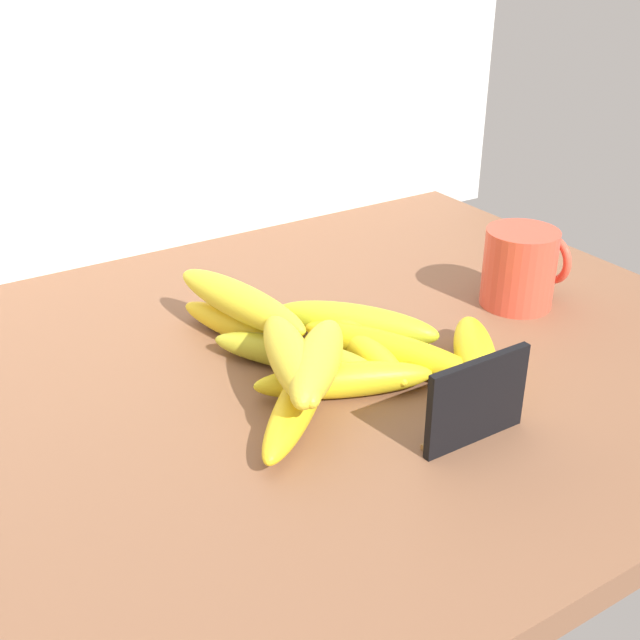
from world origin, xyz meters
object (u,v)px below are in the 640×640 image
Objects in this scene: coffee_mug at (521,267)px; banana_8 at (317,362)px; banana_2 at (344,380)px; banana_6 at (355,323)px; banana_4 at (291,353)px; banana_10 at (292,358)px; banana_9 at (240,301)px; banana_3 at (358,343)px; chalkboard_sign at (476,404)px; banana_1 at (301,399)px; banana_0 at (390,350)px; banana_7 at (245,329)px; banana_5 at (475,355)px.

coffee_mug is 34.24cm from banana_8.
banana_6 is at bearing 49.87° from banana_2.
banana_10 is (-3.85, -7.00, 3.94)cm from banana_4.
banana_2 is at bearing -75.95° from banana_9.
banana_10 is (-11.02, -4.98, 3.94)cm from banana_3.
banana_2 is 0.95× the size of banana_6.
banana_8 reaches higher than banana_2.
banana_6 is (-22.07, 2.75, -2.60)cm from coffee_mug.
chalkboard_sign reaches higher than banana_1.
banana_8 reaches higher than banana_0.
banana_10 reaches higher than banana_0.
banana_10 reaches higher than banana_6.
banana_10 is at bearing 174.10° from banana_2.
banana_3 is at bearing -44.83° from banana_9.
banana_6 is at bearing 32.54° from banana_10.
chalkboard_sign reaches higher than banana_10.
banana_0 is at bearing -51.18° from banana_7.
banana_7 is (-1.51, 7.45, -0.07)cm from banana_4.
chalkboard_sign is at bearing -94.50° from banana_6.
banana_9 is 1.23× the size of banana_10.
banana_5 is (13.81, -3.54, 0.33)cm from banana_2.
banana_0 is 16.48cm from banana_7.
banana_9 is at bearing 89.05° from banana_8.
banana_1 is 1.13× the size of banana_2.
banana_5 is at bearing -47.70° from banana_3.
banana_8 is (-0.82, -16.38, 4.09)cm from banana_7.
banana_0 is 10.33cm from banana_4.
banana_4 is (-1.62, 7.56, -0.05)cm from banana_2.
chalkboard_sign reaches higher than banana_5.
banana_7 is at bearing 80.79° from banana_10.
banana_6 is 12.95cm from banana_9.
banana_4 is 9.11cm from banana_6.
banana_5 is 18.26cm from banana_8.
banana_0 is 6.60cm from banana_6.
banana_1 is 16.00cm from banana_9.
chalkboard_sign is 17.23cm from banana_10.
banana_8 is 2.46cm from banana_10.
banana_4 is at bearing -172.33° from banana_6.
banana_6 is at bearing 36.87° from banana_1.
banana_7 is at bearing 128.82° from banana_0.
coffee_mug reaches higher than banana_1.
banana_6 is (1.67, 21.18, -1.72)cm from chalkboard_sign.
banana_3 is at bearing 116.16° from banana_0.
coffee_mug is 0.57× the size of banana_2.
banana_2 is 1.09× the size of banana_10.
banana_4 is 8.25cm from banana_9.
banana_9 is (-0.55, -0.30, 3.62)cm from banana_7.
banana_10 is (-19.29, 4.11, 3.56)cm from banana_5.
banana_1 is at bearing -168.90° from coffee_mug.
banana_1 is 9.19cm from banana_4.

